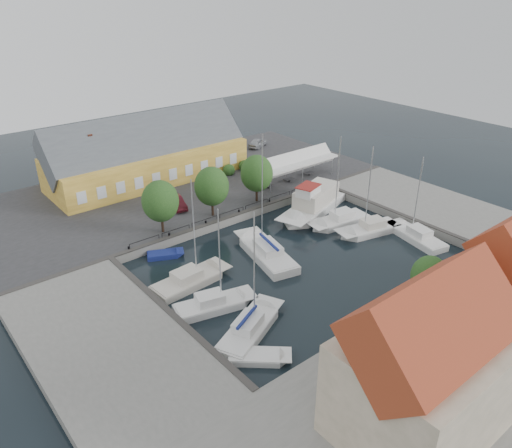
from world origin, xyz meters
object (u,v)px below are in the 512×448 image
at_px(trawler, 313,204).
at_px(west_boat_b, 190,281).
at_px(east_boat_a, 340,222).
at_px(warehouse, 143,157).
at_px(tent_canopy, 294,162).
at_px(east_boat_c, 416,238).
at_px(east_boat_b, 370,230).
at_px(car_red, 176,202).
at_px(launch_nw, 165,256).
at_px(launch_sw, 259,358).
at_px(center_sailboat, 266,254).
at_px(west_boat_c, 213,306).
at_px(west_boat_d, 250,330).
at_px(car_silver, 258,143).

distance_m(trawler, west_boat_b, 22.11).
bearing_deg(east_boat_a, warehouse, 115.49).
bearing_deg(tent_canopy, east_boat_c, -90.51).
xyz_separation_m(tent_canopy, east_boat_b, (-2.93, -16.53, -3.42)).
distance_m(car_red, launch_nw, 10.84).
relative_size(tent_canopy, east_boat_c, 1.34).
distance_m(warehouse, east_boat_a, 29.63).
distance_m(warehouse, tent_canopy, 21.63).
bearing_deg(launch_sw, center_sailboat, 47.67).
relative_size(trawler, east_boat_b, 1.14).
bearing_deg(east_boat_b, tent_canopy, 79.94).
bearing_deg(launch_nw, west_boat_c, -96.74).
relative_size(trawler, west_boat_c, 1.23).
distance_m(car_red, west_boat_c, 21.26).
height_order(tent_canopy, trawler, trawler).
relative_size(tent_canopy, west_boat_d, 1.20).
distance_m(tent_canopy, west_boat_b, 28.70).
height_order(west_boat_b, launch_nw, west_boat_b).
relative_size(car_red, launch_sw, 0.88).
bearing_deg(launch_nw, west_boat_b, -96.89).
xyz_separation_m(east_boat_a, west_boat_b, (-21.68, 0.22, -0.00)).
bearing_deg(car_silver, trawler, 133.32).
relative_size(center_sailboat, east_boat_a, 1.19).
distance_m(car_silver, west_boat_d, 49.00).
bearing_deg(east_boat_b, warehouse, 114.22).
xyz_separation_m(car_red, launch_nw, (-6.64, -8.41, -1.64)).
height_order(east_boat_b, east_boat_c, east_boat_b).
height_order(warehouse, west_boat_b, west_boat_b).
xyz_separation_m(center_sailboat, west_boat_c, (-9.89, -4.17, -0.10)).
relative_size(warehouse, tent_canopy, 2.04).
xyz_separation_m(east_boat_b, west_boat_c, (-23.29, -0.76, 0.00)).
xyz_separation_m(car_silver, east_boat_a, (-9.79, -27.97, -1.51)).
relative_size(car_red, east_boat_c, 0.42).
bearing_deg(car_red, trawler, -25.17).
xyz_separation_m(car_red, west_boat_b, (-7.41, -14.77, -1.47)).
xyz_separation_m(tent_canopy, center_sailboat, (-16.33, -13.11, -3.32)).
xyz_separation_m(tent_canopy, car_red, (-18.25, 2.37, -1.96)).
bearing_deg(east_boat_c, west_boat_d, -177.88).
xyz_separation_m(car_silver, center_sailboat, (-22.14, -28.46, -1.41)).
distance_m(west_boat_b, launch_nw, 6.40).
distance_m(west_boat_b, launch_sw, 12.92).
bearing_deg(launch_nw, tent_canopy, 13.65).
bearing_deg(car_red, launch_nw, -117.37).
distance_m(warehouse, west_boat_d, 37.33).
distance_m(east_boat_c, west_boat_c, 26.31).
distance_m(east_boat_c, launch_nw, 28.95).
xyz_separation_m(car_red, center_sailboat, (1.92, -15.48, -1.37)).
bearing_deg(car_silver, tent_canopy, 135.37).
relative_size(warehouse, car_silver, 6.30).
bearing_deg(car_red, warehouse, 92.74).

